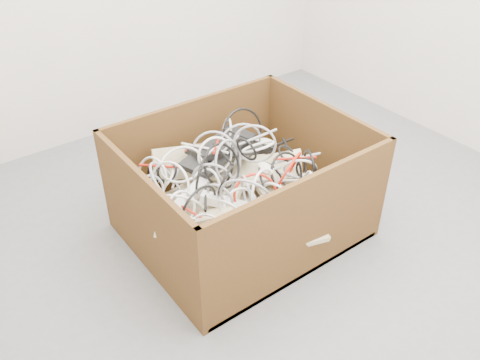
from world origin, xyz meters
TOP-DOWN VIEW (x-y plane):
  - ground at (0.00, 0.00)m, footprint 3.00×3.00m
  - cardboard_box at (-0.19, 0.11)m, footprint 1.07×0.89m
  - keyboard_pile at (-0.21, 0.13)m, footprint 0.96×0.81m
  - mice_scatter at (-0.20, 0.04)m, footprint 0.70×0.55m
  - power_strip_left at (-0.52, 0.09)m, footprint 0.30×0.13m
  - power_strip_right at (-0.37, -0.06)m, footprint 0.22×0.23m
  - vga_plug at (0.05, 0.08)m, footprint 0.06×0.06m
  - cable_tangle at (-0.30, 0.07)m, footprint 0.91×0.84m

SIDE VIEW (x-z plane):
  - ground at x=0.00m, z-range 0.00..0.00m
  - cardboard_box at x=-0.19m, z-range -0.13..0.44m
  - keyboard_pile at x=-0.21m, z-range 0.12..0.46m
  - power_strip_left at x=-0.52m, z-range 0.29..0.41m
  - vga_plug at x=0.05m, z-range 0.33..0.36m
  - power_strip_right at x=-0.37m, z-range 0.31..0.40m
  - mice_scatter at x=-0.20m, z-range 0.25..0.46m
  - cable_tangle at x=-0.30m, z-range 0.17..0.62m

